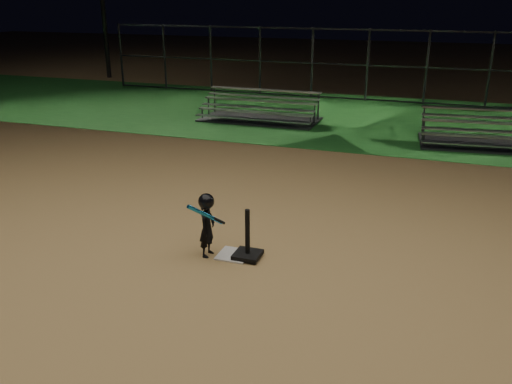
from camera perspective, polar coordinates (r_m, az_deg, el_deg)
name	(u,v)px	position (r m, az deg, el deg)	size (l,w,h in m)	color
ground	(234,256)	(8.02, -2.35, -6.70)	(80.00, 80.00, 0.00)	#A6814B
grass_strip	(351,117)	(17.24, 9.93, 7.73)	(60.00, 8.00, 0.01)	#1B551D
home_plate	(234,255)	(8.02, -2.36, -6.62)	(0.45, 0.45, 0.02)	beige
batting_tee	(248,248)	(7.88, -0.89, -5.94)	(0.38, 0.38, 0.73)	black
child_batter	(207,223)	(7.84, -5.18, -3.27)	(0.41, 0.57, 0.96)	black
bleacher_left	(260,115)	(16.56, 0.38, 8.13)	(3.52, 1.73, 0.86)	silver
bleacher_right	(492,139)	(14.90, 23.55, 5.08)	(3.62, 2.01, 0.85)	#A8A8AD
backstop_fence	(368,65)	(19.97, 11.64, 12.91)	(20.08, 0.08, 2.50)	#38383D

